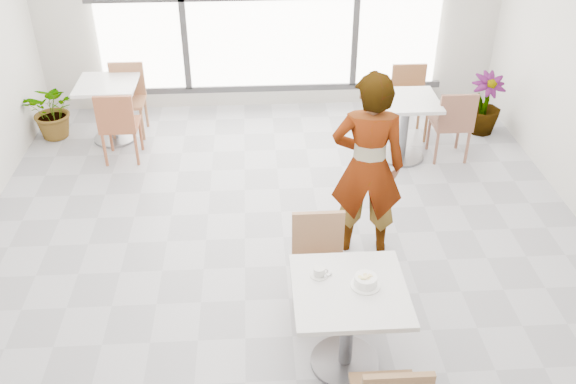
{
  "coord_description": "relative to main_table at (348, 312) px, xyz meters",
  "views": [
    {
      "loc": [
        -0.25,
        -4.4,
        3.66
      ],
      "look_at": [
        0.0,
        -0.3,
        1.0
      ],
      "focal_mm": 38.8,
      "sensor_mm": 36.0,
      "label": 1
    }
  ],
  "objects": [
    {
      "name": "plant_left",
      "position": [
        -3.08,
        3.88,
        -0.16
      ],
      "size": [
        0.72,
        0.64,
        0.72
      ],
      "primitive_type": "imported",
      "rotation": [
        0.0,
        0.0,
        -0.13
      ],
      "color": "#3D7E3F",
      "rests_on": "ground"
    },
    {
      "name": "bg_table_left",
      "position": [
        -2.36,
        3.77,
        -0.04
      ],
      "size": [
        0.7,
        0.7,
        0.75
      ],
      "color": "white",
      "rests_on": "ground"
    },
    {
      "name": "bg_chair_right_far",
      "position": [
        1.29,
        3.72,
        -0.02
      ],
      "size": [
        0.42,
        0.42,
        0.87
      ],
      "color": "brown",
      "rests_on": "ground"
    },
    {
      "name": "plant_right",
      "position": [
        2.24,
        3.69,
        -0.14
      ],
      "size": [
        0.45,
        0.45,
        0.77
      ],
      "primitive_type": "imported",
      "rotation": [
        0.0,
        0.0,
        0.05
      ],
      "color": "#4B8647",
      "rests_on": "ground"
    },
    {
      "name": "bg_chair_right_near",
      "position": [
        1.63,
        3.01,
        -0.02
      ],
      "size": [
        0.42,
        0.42,
        0.87
      ],
      "rotation": [
        0.0,
        0.0,
        3.14
      ],
      "color": "brown",
      "rests_on": "ground"
    },
    {
      "name": "coffee_cup",
      "position": [
        -0.2,
        0.15,
        0.26
      ],
      "size": [
        0.16,
        0.13,
        0.07
      ],
      "color": "silver",
      "rests_on": "main_table"
    },
    {
      "name": "person",
      "position": [
        0.35,
        1.41,
        0.37
      ],
      "size": [
        0.7,
        0.51,
        1.78
      ],
      "primitive_type": "imported",
      "rotation": [
        0.0,
        0.0,
        3.0
      ],
      "color": "black",
      "rests_on": "ground"
    },
    {
      "name": "bg_chair_left_far",
      "position": [
        -2.18,
        3.99,
        -0.02
      ],
      "size": [
        0.42,
        0.42,
        0.87
      ],
      "color": "#A46B48",
      "rests_on": "ground"
    },
    {
      "name": "oatmeal_bowl",
      "position": [
        0.11,
        0.02,
        0.27
      ],
      "size": [
        0.21,
        0.21,
        0.1
      ],
      "color": "white",
      "rests_on": "main_table"
    },
    {
      "name": "floor",
      "position": [
        -0.38,
        1.17,
        -0.52
      ],
      "size": [
        7.0,
        7.0,
        0.0
      ],
      "primitive_type": "plane",
      "color": "#9E9EA5",
      "rests_on": "ground"
    },
    {
      "name": "bg_chair_left_near",
      "position": [
        -2.16,
        3.21,
        -0.02
      ],
      "size": [
        0.42,
        0.42,
        0.87
      ],
      "rotation": [
        0.0,
        0.0,
        3.14
      ],
      "color": "#9F5635",
      "rests_on": "ground"
    },
    {
      "name": "main_table",
      "position": [
        0.0,
        0.0,
        0.0
      ],
      "size": [
        0.8,
        0.8,
        0.75
      ],
      "color": "silver",
      "rests_on": "ground"
    },
    {
      "name": "chair_far",
      "position": [
        -0.14,
        0.66,
        -0.02
      ],
      "size": [
        0.42,
        0.42,
        0.87
      ],
      "color": "#9E714F",
      "rests_on": "ground"
    },
    {
      "name": "bg_table_right",
      "position": [
        1.1,
        3.1,
        -0.04
      ],
      "size": [
        0.7,
        0.7,
        0.75
      ],
      "color": "silver",
      "rests_on": "ground"
    }
  ]
}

